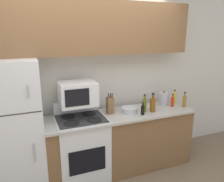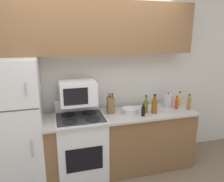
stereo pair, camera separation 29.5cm
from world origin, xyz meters
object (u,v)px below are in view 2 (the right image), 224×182
Objects in this scene: microwave at (78,92)px; bottle_soy_sauce at (143,111)px; bottle_whiskey at (154,106)px; kettle at (168,100)px; stove at (81,146)px; bottle_hot_sauce at (176,104)px; refrigerator at (14,126)px; bottle_olive_oil at (146,106)px; bowl at (130,110)px; bottle_cooking_spray at (179,100)px; bottle_vinegar at (189,103)px; knife_block at (111,105)px.

bottle_soy_sauce is (0.86, -0.24, -0.27)m from microwave.
kettle is at bearing 31.17° from bottle_whiskey.
microwave is at bearing 164.29° from bottle_soy_sauce.
bottle_whiskey is (1.04, -0.10, 0.53)m from stove.
bottle_soy_sauce is (0.85, -0.16, 0.49)m from stove.
bottle_hot_sauce is (1.46, -0.10, -0.26)m from microwave.
refrigerator reaches higher than microwave.
bottle_hot_sauce is at bearing -1.58° from refrigerator.
bottle_hot_sauce is 1.11× the size of bottle_soy_sauce.
bottle_whiskey is at bearing -148.83° from kettle.
bottle_hot_sauce is 0.77× the size of bottle_olive_oil.
bottle_whiskey is at bearing -15.29° from bowl.
refrigerator is 7.81× the size of bottle_cooking_spray.
bowl is 0.96× the size of bottle_vinegar.
microwave is at bearing 172.63° from bowl.
bottle_olive_oil is at bearing -8.13° from microwave.
bottle_hot_sauce is 0.42m from bottle_whiskey.
bottle_hot_sauce is at bearing -0.62° from stove.
microwave is at bearing -179.31° from kettle.
bottle_vinegar reaches higher than bowl.
bottle_hot_sauce is (1.01, -0.08, -0.04)m from knife_block.
bowl is 0.74m from bottle_hot_sauce.
bottle_olive_oil is at bearing 175.94° from bottle_vinegar.
knife_block is 1.32× the size of kettle.
bottle_cooking_spray is 0.85× the size of bottle_olive_oil.
bottle_hot_sauce is 0.20m from bottle_cooking_spray.
bottle_olive_oil is (0.22, -0.04, 0.06)m from bowl.
refrigerator is 8.59× the size of bottle_hot_sauce.
stove is 1.07m from bottle_olive_oil.
knife_block is 1.65× the size of bottle_soy_sauce.
bottle_whiskey is at bearing -5.44° from stove.
knife_block is 0.29m from bowl.
bottle_olive_oil is 0.12m from bottle_whiskey.
bowl is 0.35m from bottle_whiskey.
bottle_cooking_spray reaches higher than bottle_soy_sauce.
bottle_hot_sauce is 0.14m from kettle.
refrigerator is 1.90m from bottle_whiskey.
bottle_vinegar is 1.06× the size of kettle.
knife_block reaches higher than bottle_vinegar.
refrigerator is 0.91m from microwave.
microwave reaches higher than bottle_hot_sauce.
kettle is at bearing -174.47° from bottle_cooking_spray.
bottle_olive_oil is at bearing -176.19° from bottle_hot_sauce.
bottle_whiskey is (0.11, -0.05, 0.01)m from bottle_olive_oil.
stove is 1.68m from bottle_cooking_spray.
bottle_olive_oil is (1.78, -0.10, 0.13)m from refrigerator.
bottle_olive_oil is at bearing 155.84° from bottle_whiskey.
bottle_soy_sauce is (0.13, -0.15, 0.03)m from bowl.
bottle_cooking_spray is 0.79× the size of bottle_whiskey.
bowl is 1.15× the size of bottle_hot_sauce.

